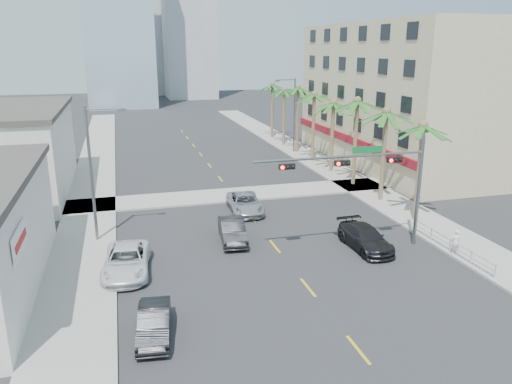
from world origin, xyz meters
TOP-DOWN VIEW (x-y plane):
  - ground at (0.00, 0.00)m, footprint 260.00×260.00m
  - sidewalk_right at (12.00, 20.00)m, footprint 4.00×120.00m
  - sidewalk_left at (-12.00, 20.00)m, footprint 4.00×120.00m
  - sidewalk_cross at (0.00, 22.00)m, footprint 80.00×4.00m
  - building_right at (21.99, 30.00)m, footprint 15.25×28.00m
  - tower_far_center at (-3.00, 125.00)m, footprint 16.00×16.00m
  - traffic_signal_mast at (5.78, 7.95)m, footprint 11.12×0.54m
  - palm_tree_0 at (11.60, 12.00)m, footprint 4.80×4.80m
  - palm_tree_1 at (11.60, 17.20)m, footprint 4.80×4.80m
  - palm_tree_2 at (11.60, 22.40)m, footprint 4.80×4.80m
  - palm_tree_3 at (11.60, 27.60)m, footprint 4.80×4.80m
  - palm_tree_4 at (11.60, 32.80)m, footprint 4.80×4.80m
  - palm_tree_5 at (11.60, 38.00)m, footprint 4.80×4.80m
  - palm_tree_6 at (11.60, 43.20)m, footprint 4.80×4.80m
  - palm_tree_7 at (11.60, 48.40)m, footprint 4.80×4.80m
  - streetlight_left at (-11.00, 14.00)m, footprint 2.55×0.25m
  - streetlight_right at (11.00, 38.00)m, footprint 2.55×0.25m
  - guardrail at (10.30, 6.00)m, footprint 0.08×8.08m
  - car_parked_mid at (-8.37, 1.38)m, footprint 1.87×4.19m
  - car_parked_far at (-9.40, 8.45)m, footprint 3.03×5.65m
  - car_lane_left at (-2.46, 11.66)m, footprint 2.04×4.67m
  - car_lane_center at (-0.15, 17.37)m, footprint 2.79×5.40m
  - car_lane_right at (5.50, 8.14)m, footprint 2.19×5.08m
  - pedestrian at (10.30, 5.55)m, footprint 0.59×0.39m

SIDE VIEW (x-z plane):
  - ground at x=0.00m, z-range 0.00..0.00m
  - sidewalk_right at x=12.00m, z-range 0.00..0.15m
  - sidewalk_left at x=-12.00m, z-range 0.00..0.15m
  - sidewalk_cross at x=0.00m, z-range 0.00..0.15m
  - car_parked_mid at x=-8.37m, z-range 0.00..1.34m
  - guardrail at x=10.30m, z-range 0.17..1.17m
  - car_lane_center at x=-0.15m, z-range 0.00..1.46m
  - car_lane_right at x=5.50m, z-range 0.00..1.46m
  - car_lane_left at x=-2.46m, z-range 0.00..1.49m
  - car_parked_far at x=-9.40m, z-range 0.00..1.51m
  - pedestrian at x=10.30m, z-range 0.15..1.75m
  - streetlight_left at x=-11.00m, z-range 0.56..9.56m
  - streetlight_right at x=11.00m, z-range 0.56..9.56m
  - traffic_signal_mast at x=5.78m, z-range 1.46..8.66m
  - palm_tree_0 at x=11.60m, z-range 3.18..10.98m
  - palm_tree_3 at x=11.60m, z-range 3.18..10.98m
  - palm_tree_6 at x=11.60m, z-range 3.18..10.98m
  - palm_tree_1 at x=11.60m, z-range 3.35..11.51m
  - palm_tree_4 at x=11.60m, z-range 3.35..11.51m
  - palm_tree_7 at x=11.60m, z-range 3.35..11.51m
  - building_right at x=21.99m, z-range 0.00..15.00m
  - palm_tree_2 at x=11.60m, z-range 3.52..12.04m
  - palm_tree_5 at x=11.60m, z-range 3.52..12.04m
  - tower_far_center at x=-3.00m, z-range 0.00..42.00m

